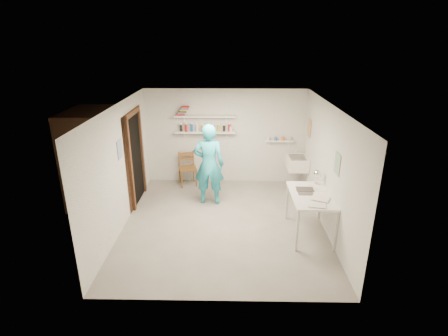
{
  "coord_description": "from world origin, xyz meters",
  "views": [
    {
      "loc": [
        0.13,
        -6.28,
        3.57
      ],
      "look_at": [
        0.0,
        0.4,
        1.05
      ],
      "focal_mm": 28.0,
      "sensor_mm": 36.0,
      "label": 1
    }
  ],
  "objects_px": {
    "belfast_sink": "(297,163)",
    "desk_lamp": "(318,174)",
    "wall_clock": "(208,148)",
    "man": "(209,165)",
    "work_table": "(310,214)",
    "wooden_chair": "(188,168)"
  },
  "relations": [
    {
      "from": "belfast_sink",
      "to": "wooden_chair",
      "type": "xyz_separation_m",
      "value": [
        -2.7,
        0.24,
        -0.24
      ]
    },
    {
      "from": "wooden_chair",
      "to": "desk_lamp",
      "type": "distance_m",
      "value": 3.39
    },
    {
      "from": "desk_lamp",
      "to": "wooden_chair",
      "type": "bearing_deg",
      "value": 146.9
    },
    {
      "from": "man",
      "to": "desk_lamp",
      "type": "distance_m",
      "value": 2.34
    },
    {
      "from": "wooden_chair",
      "to": "man",
      "type": "bearing_deg",
      "value": -74.55
    },
    {
      "from": "wall_clock",
      "to": "belfast_sink",
      "type": "bearing_deg",
      "value": 18.86
    },
    {
      "from": "wall_clock",
      "to": "wooden_chair",
      "type": "relative_size",
      "value": 0.36
    },
    {
      "from": "work_table",
      "to": "man",
      "type": "bearing_deg",
      "value": 146.28
    },
    {
      "from": "belfast_sink",
      "to": "work_table",
      "type": "xyz_separation_m",
      "value": [
        -0.11,
        -2.08,
        -0.28
      ]
    },
    {
      "from": "belfast_sink",
      "to": "man",
      "type": "xyz_separation_m",
      "value": [
        -2.09,
        -0.76,
        0.22
      ]
    },
    {
      "from": "desk_lamp",
      "to": "wall_clock",
      "type": "bearing_deg",
      "value": 154.69
    },
    {
      "from": "belfast_sink",
      "to": "desk_lamp",
      "type": "bearing_deg",
      "value": -86.52
    },
    {
      "from": "belfast_sink",
      "to": "desk_lamp",
      "type": "xyz_separation_m",
      "value": [
        0.1,
        -1.58,
        0.35
      ]
    },
    {
      "from": "man",
      "to": "work_table",
      "type": "relative_size",
      "value": 1.48
    },
    {
      "from": "man",
      "to": "wooden_chair",
      "type": "bearing_deg",
      "value": -54.15
    },
    {
      "from": "wooden_chair",
      "to": "desk_lamp",
      "type": "xyz_separation_m",
      "value": [
        2.8,
        -1.82,
        0.6
      ]
    },
    {
      "from": "man",
      "to": "belfast_sink",
      "type": "bearing_deg",
      "value": -155.55
    },
    {
      "from": "belfast_sink",
      "to": "wall_clock",
      "type": "distance_m",
      "value": 2.24
    },
    {
      "from": "man",
      "to": "wall_clock",
      "type": "xyz_separation_m",
      "value": [
        -0.02,
        0.22,
        0.31
      ]
    },
    {
      "from": "wall_clock",
      "to": "work_table",
      "type": "height_order",
      "value": "wall_clock"
    },
    {
      "from": "wall_clock",
      "to": "wooden_chair",
      "type": "xyz_separation_m",
      "value": [
        -0.59,
        0.78,
        -0.77
      ]
    },
    {
      "from": "wooden_chair",
      "to": "work_table",
      "type": "distance_m",
      "value": 3.48
    }
  ]
}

